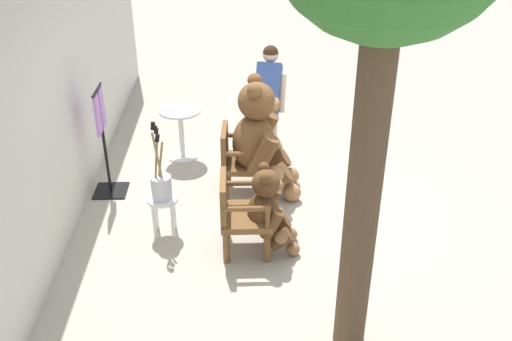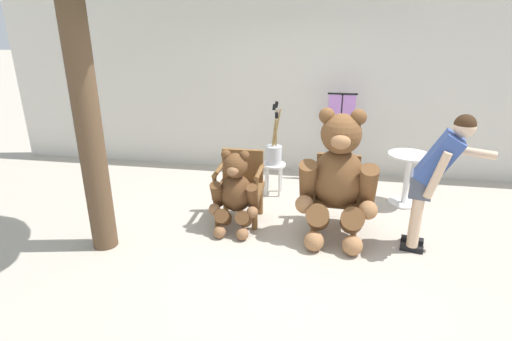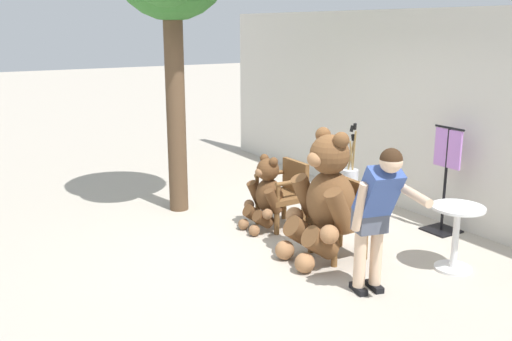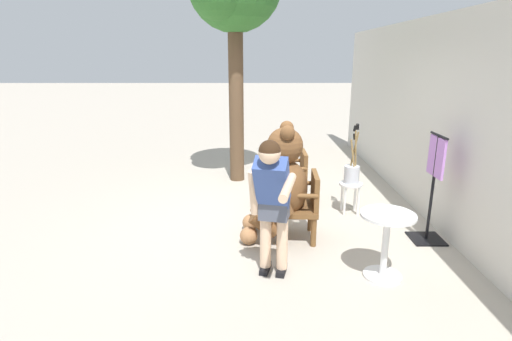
# 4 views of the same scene
# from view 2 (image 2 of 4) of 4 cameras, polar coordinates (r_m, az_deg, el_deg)

# --- Properties ---
(ground_plane) EXTENTS (60.00, 60.00, 0.00)m
(ground_plane) POSITION_cam_2_polar(r_m,az_deg,el_deg) (4.69, 3.82, -9.67)
(ground_plane) COLOR #B2A899
(back_wall) EXTENTS (10.00, 0.16, 2.80)m
(back_wall) POSITION_cam_2_polar(r_m,az_deg,el_deg) (6.53, 6.37, 11.92)
(back_wall) COLOR beige
(back_wall) RESTS_ON ground
(wooden_chair_left) EXTENTS (0.56, 0.52, 0.86)m
(wooden_chair_left) POSITION_cam_2_polar(r_m,az_deg,el_deg) (4.96, -2.27, -1.94)
(wooden_chair_left) COLOR brown
(wooden_chair_left) RESTS_ON ground
(wooden_chair_right) EXTENTS (0.59, 0.55, 0.86)m
(wooden_chair_right) POSITION_cam_2_polar(r_m,az_deg,el_deg) (4.87, 11.42, -2.78)
(wooden_chair_right) COLOR brown
(wooden_chair_right) RESTS_ON ground
(teddy_bear_large) EXTENTS (0.89, 0.86, 1.49)m
(teddy_bear_large) POSITION_cam_2_polar(r_m,az_deg,el_deg) (4.53, 11.63, -0.94)
(teddy_bear_large) COLOR brown
(teddy_bear_large) RESTS_ON ground
(teddy_bear_small) EXTENTS (0.59, 0.55, 0.98)m
(teddy_bear_small) POSITION_cam_2_polar(r_m,az_deg,el_deg) (4.69, -3.01, -3.08)
(teddy_bear_small) COLOR brown
(teddy_bear_small) RESTS_ON ground
(person_visitor) EXTENTS (0.84, 0.48, 1.52)m
(person_visitor) POSITION_cam_2_polar(r_m,az_deg,el_deg) (4.49, 24.26, -0.17)
(person_visitor) COLOR black
(person_visitor) RESTS_ON ground
(white_stool) EXTENTS (0.34, 0.34, 0.46)m
(white_stool) POSITION_cam_2_polar(r_m,az_deg,el_deg) (5.72, 2.54, -0.00)
(white_stool) COLOR white
(white_stool) RESTS_ON ground
(brush_bucket) EXTENTS (0.22, 0.22, 0.89)m
(brush_bucket) POSITION_cam_2_polar(r_m,az_deg,el_deg) (5.63, 2.60, 2.67)
(brush_bucket) COLOR silver
(brush_bucket) RESTS_ON white_stool
(round_side_table) EXTENTS (0.56, 0.56, 0.72)m
(round_side_table) POSITION_cam_2_polar(r_m,az_deg,el_deg) (5.72, 20.82, -0.40)
(round_side_table) COLOR white
(round_side_table) RESTS_ON ground
(clothing_display_stand) EXTENTS (0.44, 0.40, 1.36)m
(clothing_display_stand) POSITION_cam_2_polar(r_m,az_deg,el_deg) (6.32, 11.87, 5.03)
(clothing_display_stand) COLOR black
(clothing_display_stand) RESTS_ON ground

